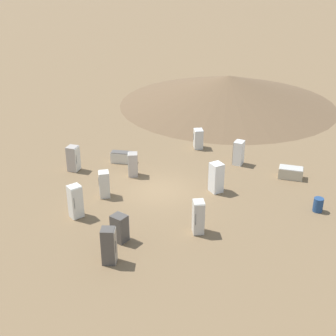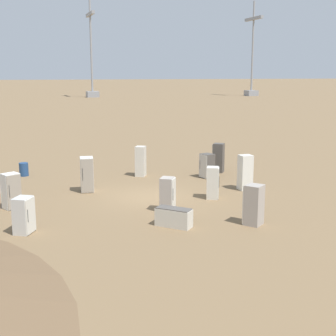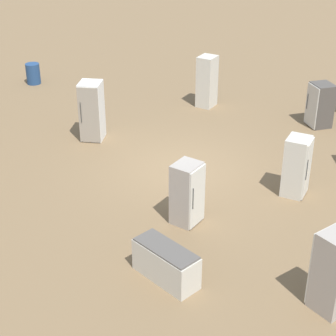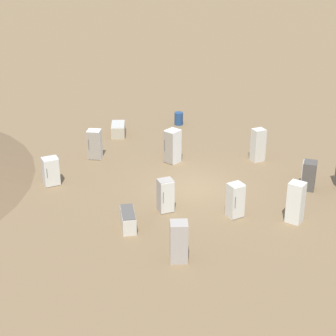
% 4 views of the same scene
% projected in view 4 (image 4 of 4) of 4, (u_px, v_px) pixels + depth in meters
% --- Properties ---
extents(ground_plane, '(1000.00, 1000.00, 0.00)m').
position_uv_depth(ground_plane, '(195.00, 189.00, 27.41)').
color(ground_plane, brown).
extents(discarded_fridge_0, '(1.45, 1.42, 0.77)m').
position_uv_depth(discarded_fridge_0, '(128.00, 219.00, 23.90)').
color(discarded_fridge_0, beige).
rests_on(discarded_fridge_0, ground_plane).
extents(discarded_fridge_2, '(0.86, 0.85, 1.54)m').
position_uv_depth(discarded_fridge_2, '(166.00, 195.00, 25.09)').
color(discarded_fridge_2, '#A89E93').
rests_on(discarded_fridge_2, ground_plane).
extents(discarded_fridge_3, '(0.87, 0.83, 1.43)m').
position_uv_depth(discarded_fridge_3, '(309.00, 175.00, 27.12)').
color(discarded_fridge_3, '#4C4742').
rests_on(discarded_fridge_3, ground_plane).
extents(discarded_fridge_4, '(0.65, 0.66, 1.87)m').
position_uv_depth(discarded_fridge_4, '(296.00, 202.00, 24.16)').
color(discarded_fridge_4, silver).
rests_on(discarded_fridge_4, ground_plane).
extents(discarded_fridge_5, '(0.83, 0.81, 1.58)m').
position_uv_depth(discarded_fridge_5, '(235.00, 200.00, 24.62)').
color(discarded_fridge_5, beige).
rests_on(discarded_fridge_5, ground_plane).
extents(discarded_fridge_6, '(0.82, 0.74, 1.83)m').
position_uv_depth(discarded_fridge_6, '(172.00, 146.00, 30.01)').
color(discarded_fridge_6, white).
rests_on(discarded_fridge_6, ground_plane).
extents(discarded_fridge_7, '(0.95, 0.90, 1.42)m').
position_uv_depth(discarded_fridge_7, '(51.00, 171.00, 27.58)').
color(discarded_fridge_7, silver).
rests_on(discarded_fridge_7, ground_plane).
extents(discarded_fridge_8, '(0.94, 0.94, 1.66)m').
position_uv_depth(discarded_fridge_8, '(179.00, 241.00, 21.47)').
color(discarded_fridge_8, '#A89E93').
rests_on(discarded_fridge_8, ground_plane).
extents(discarded_fridge_9, '(1.67, 1.53, 0.71)m').
position_uv_depth(discarded_fridge_9, '(118.00, 129.00, 33.93)').
color(discarded_fridge_9, '#B2A88E').
rests_on(discarded_fridge_9, ground_plane).
extents(discarded_fridge_10, '(0.86, 0.90, 1.64)m').
position_uv_depth(discarded_fridge_10, '(95.00, 144.00, 30.51)').
color(discarded_fridge_10, white).
rests_on(discarded_fridge_10, ground_plane).
extents(discarded_fridge_11, '(0.86, 0.81, 1.81)m').
position_uv_depth(discarded_fridge_11, '(258.00, 145.00, 30.20)').
color(discarded_fridge_11, beige).
rests_on(discarded_fridge_11, ground_plane).
extents(rusty_barrel, '(0.54, 0.54, 0.80)m').
position_uv_depth(rusty_barrel, '(179.00, 119.00, 35.58)').
color(rusty_barrel, navy).
rests_on(rusty_barrel, ground_plane).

